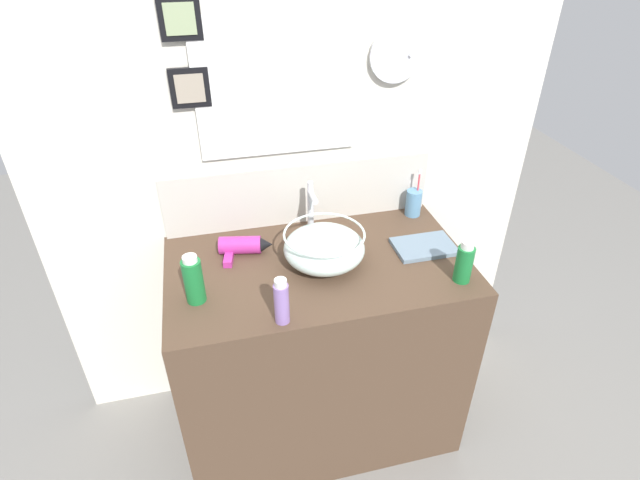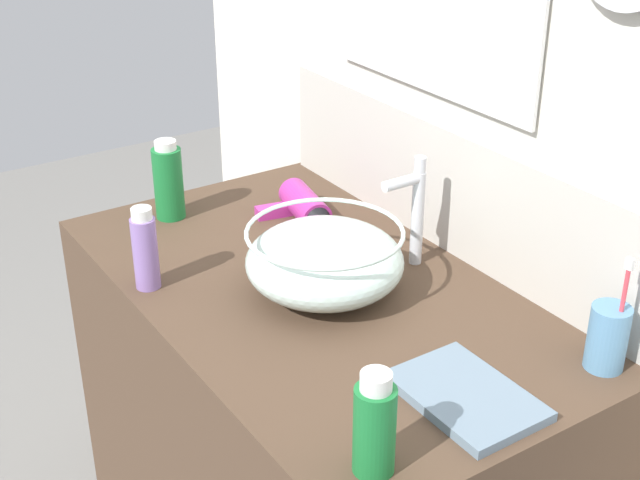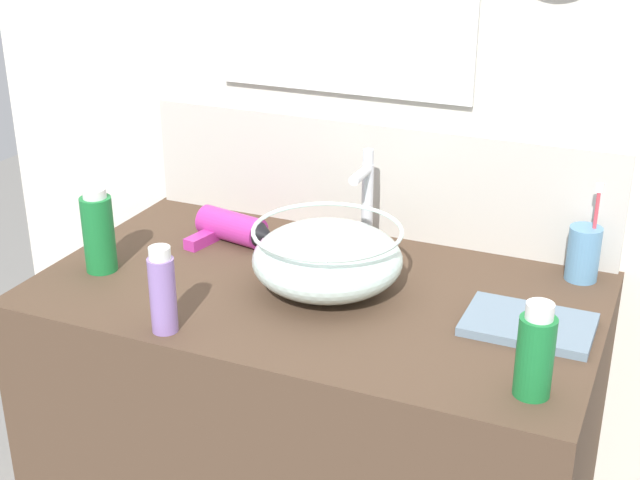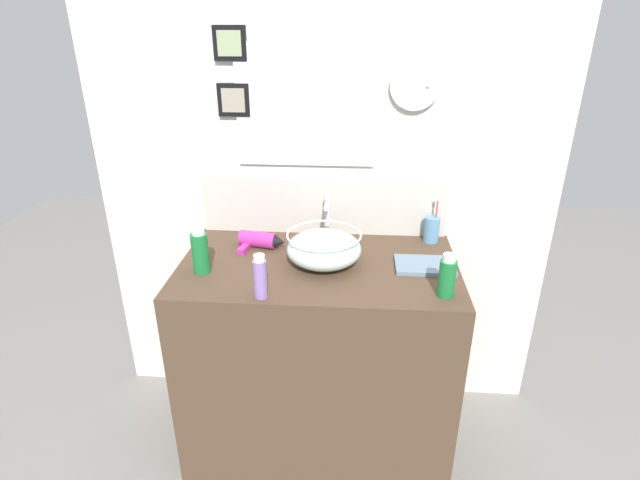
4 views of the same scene
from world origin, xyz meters
TOP-DOWN VIEW (x-y plane):
  - vanity_counter at (0.00, 0.00)m, footprint 1.06×0.61m
  - back_panel at (-0.00, 0.33)m, footprint 1.95×0.10m
  - glass_bowl_sink at (0.02, -0.00)m, footprint 0.28×0.28m
  - faucet at (0.02, 0.20)m, footprint 0.02×0.09m
  - hair_drier at (-0.25, 0.13)m, footprint 0.20×0.14m
  - toothbrush_cup at (0.45, 0.24)m, footprint 0.06×0.06m
  - soap_dispenser at (0.45, -0.20)m, footprint 0.06×0.06m
  - shampoo_bottle at (-0.17, -0.26)m, footprint 0.05×0.05m
  - lotion_bottle at (-0.42, -0.10)m, footprint 0.06×0.06m
  - hand_towel at (0.40, -0.00)m, footprint 0.22×0.15m

SIDE VIEW (x-z plane):
  - vanity_counter at x=0.00m, z-range 0.00..0.85m
  - hand_towel at x=0.40m, z-range 0.85..0.86m
  - hair_drier at x=-0.25m, z-range 0.85..0.91m
  - toothbrush_cup at x=0.45m, z-range 0.80..1.00m
  - glass_bowl_sink at x=0.02m, z-range 0.85..0.98m
  - soap_dispenser at x=0.45m, z-range 0.84..1.00m
  - shampoo_bottle at x=-0.17m, z-range 0.85..1.00m
  - lotion_bottle at x=-0.42m, z-range 0.84..1.02m
  - faucet at x=0.02m, z-range 0.86..1.08m
  - back_panel at x=0.00m, z-range 0.00..2.44m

